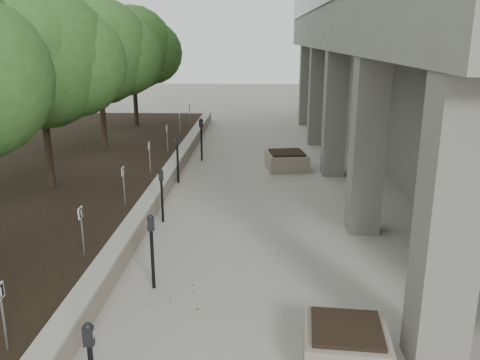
# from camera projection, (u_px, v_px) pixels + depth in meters

# --- Properties ---
(retaining_wall) EXTENTS (0.39, 26.00, 0.50)m
(retaining_wall) POSITION_uv_depth(u_px,v_px,m) (165.00, 182.00, 14.78)
(retaining_wall) COLOR gray
(retaining_wall) RESTS_ON ground
(planting_bed) EXTENTS (7.00, 26.00, 0.40)m
(planting_bed) POSITION_uv_depth(u_px,v_px,m) (43.00, 182.00, 14.92)
(planting_bed) COLOR black
(planting_bed) RESTS_ON ground
(crabapple_tree_3) EXTENTS (4.60, 4.00, 5.44)m
(crabapple_tree_3) POSITION_uv_depth(u_px,v_px,m) (42.00, 87.00, 13.13)
(crabapple_tree_3) COLOR #27501E
(crabapple_tree_3) RESTS_ON planting_bed
(crabapple_tree_4) EXTENTS (4.60, 4.00, 5.44)m
(crabapple_tree_4) POSITION_uv_depth(u_px,v_px,m) (100.00, 74.00, 17.94)
(crabapple_tree_4) COLOR #27501E
(crabapple_tree_4) RESTS_ON planting_bed
(crabapple_tree_5) EXTENTS (4.60, 4.00, 5.44)m
(crabapple_tree_5) POSITION_uv_depth(u_px,v_px,m) (134.00, 66.00, 22.74)
(crabapple_tree_5) COLOR #27501E
(crabapple_tree_5) RESTS_ON planting_bed
(parking_sign_2) EXTENTS (0.04, 0.22, 0.96)m
(parking_sign_2) POSITION_uv_depth(u_px,v_px,m) (3.00, 318.00, 6.46)
(parking_sign_2) COLOR black
(parking_sign_2) RESTS_ON planting_bed
(parking_sign_3) EXTENTS (0.04, 0.22, 0.96)m
(parking_sign_3) POSITION_uv_depth(u_px,v_px,m) (82.00, 231.00, 9.34)
(parking_sign_3) COLOR black
(parking_sign_3) RESTS_ON planting_bed
(parking_sign_4) EXTENTS (0.04, 0.22, 0.96)m
(parking_sign_4) POSITION_uv_depth(u_px,v_px,m) (124.00, 186.00, 12.22)
(parking_sign_4) COLOR black
(parking_sign_4) RESTS_ON planting_bed
(parking_sign_5) EXTENTS (0.04, 0.22, 0.96)m
(parking_sign_5) POSITION_uv_depth(u_px,v_px,m) (150.00, 158.00, 15.10)
(parking_sign_5) COLOR black
(parking_sign_5) RESTS_ON planting_bed
(parking_sign_6) EXTENTS (0.04, 0.22, 0.96)m
(parking_sign_6) POSITION_uv_depth(u_px,v_px,m) (167.00, 138.00, 17.99)
(parking_sign_6) COLOR black
(parking_sign_6) RESTS_ON planting_bed
(parking_sign_7) EXTENTS (0.04, 0.22, 0.96)m
(parking_sign_7) POSITION_uv_depth(u_px,v_px,m) (180.00, 124.00, 20.87)
(parking_sign_7) COLOR black
(parking_sign_7) RESTS_ON planting_bed
(parking_sign_8) EXTENTS (0.04, 0.22, 0.96)m
(parking_sign_8) POSITION_uv_depth(u_px,v_px,m) (190.00, 114.00, 23.75)
(parking_sign_8) COLOR black
(parking_sign_8) RESTS_ON planting_bed
(parking_meter_2) EXTENTS (0.17, 0.14, 1.42)m
(parking_meter_2) POSITION_uv_depth(u_px,v_px,m) (152.00, 252.00, 8.85)
(parking_meter_2) COLOR black
(parking_meter_2) RESTS_ON ground
(parking_meter_3) EXTENTS (0.14, 0.11, 1.35)m
(parking_meter_3) POSITION_uv_depth(u_px,v_px,m) (162.00, 196.00, 12.11)
(parking_meter_3) COLOR black
(parking_meter_3) RESTS_ON ground
(parking_meter_4) EXTENTS (0.18, 0.15, 1.52)m
(parking_meter_4) POSITION_uv_depth(u_px,v_px,m) (178.00, 159.00, 15.40)
(parking_meter_4) COLOR black
(parking_meter_4) RESTS_ON ground
(parking_meter_5) EXTENTS (0.18, 0.16, 1.58)m
(parking_meter_5) POSITION_uv_depth(u_px,v_px,m) (201.00, 140.00, 18.20)
(parking_meter_5) COLOR black
(parking_meter_5) RESTS_ON ground
(planter_front) EXTENTS (1.25, 1.25, 0.54)m
(planter_front) POSITION_uv_depth(u_px,v_px,m) (346.00, 343.00, 6.94)
(planter_front) COLOR gray
(planter_front) RESTS_ON ground
(planter_back) EXTENTS (1.51, 1.51, 0.62)m
(planter_back) POSITION_uv_depth(u_px,v_px,m) (287.00, 160.00, 17.13)
(planter_back) COLOR gray
(planter_back) RESTS_ON ground
(berry_scatter) EXTENTS (3.30, 14.10, 0.02)m
(berry_scatter) POSITION_uv_depth(u_px,v_px,m) (210.00, 244.00, 10.94)
(berry_scatter) COLOR maroon
(berry_scatter) RESTS_ON ground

